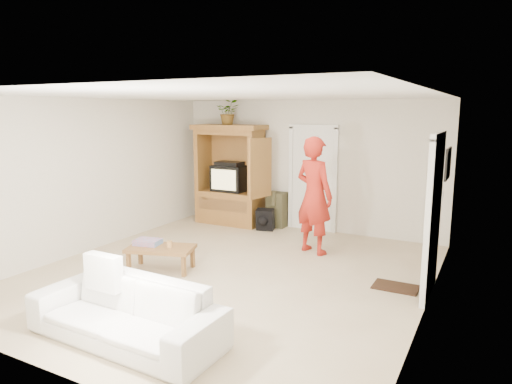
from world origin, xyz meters
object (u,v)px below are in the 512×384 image
(armoire, at_px, (231,181))
(coffee_table, at_px, (161,250))
(sofa, at_px, (126,312))
(man, at_px, (314,195))

(armoire, relative_size, coffee_table, 1.91)
(sofa, bearing_deg, armoire, 110.44)
(man, xyz_separation_m, coffee_table, (-1.71, -1.92, -0.67))
(sofa, height_order, coffee_table, sofa)
(sofa, bearing_deg, coffee_table, 121.72)
(sofa, relative_size, coffee_table, 1.96)
(armoire, distance_m, coffee_table, 3.13)
(man, height_order, coffee_table, man)
(man, bearing_deg, coffee_table, 67.76)
(armoire, xyz_separation_m, sofa, (1.66, -4.87, -0.59))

